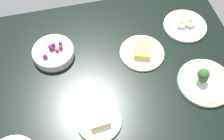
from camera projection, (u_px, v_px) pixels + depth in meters
dining_table at (112, 75)px, 117.29cm from camera, size 114.71×86.67×4.00cm
plate_broccoli at (205, 81)px, 111.35cm from camera, size 22.48×22.48×8.51cm
bowl_berries at (53, 52)px, 118.61cm from camera, size 17.95×17.95×5.66cm
plate_sandwich at (99, 120)px, 102.69cm from camera, size 17.18×17.18×4.47cm
plate_cheese at (142, 52)px, 120.02cm from camera, size 19.46×19.46×3.98cm
plate_eggs at (185, 25)px, 128.51cm from camera, size 20.09×20.09×4.81cm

